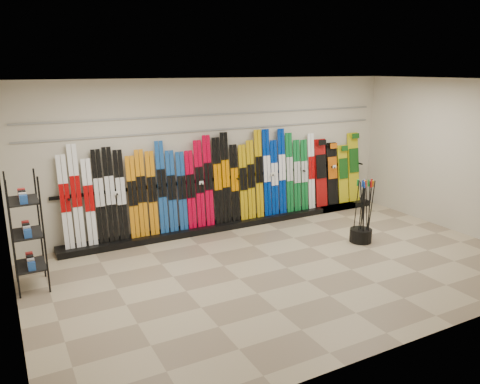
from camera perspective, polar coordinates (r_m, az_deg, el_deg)
floor at (r=7.83m, az=5.76°, el=-9.17°), size 8.00×8.00×0.00m
back_wall at (r=9.48m, az=-2.42°, el=4.65°), size 8.00×0.00×8.00m
left_wall at (r=6.15m, az=-26.65°, el=-2.62°), size 0.00×5.00×5.00m
right_wall at (r=10.11m, az=25.27°, el=3.88°), size 0.00×5.00×5.00m
ceiling at (r=7.16m, az=6.39°, el=13.34°), size 8.00×8.00×0.00m
ski_rack_base at (r=9.75m, az=-0.57°, el=-3.80°), size 8.00×0.40×0.12m
skis at (r=9.25m, az=-4.34°, el=0.91°), size 5.38×0.20×1.84m
snowboards at (r=11.06m, az=11.82°, el=2.44°), size 1.26×0.25×1.60m
accessory_rack at (r=7.50m, az=-24.54°, el=-4.47°), size 0.40×0.60×1.74m
pole_bin at (r=9.15m, az=14.49°, el=-5.13°), size 0.41×0.41×0.25m
ski_poles at (r=8.98m, az=14.91°, el=-2.27°), size 0.34×0.30×1.18m
slatwall_rail_0 at (r=9.39m, az=-2.40°, el=7.64°), size 7.60×0.02×0.03m
slatwall_rail_1 at (r=9.35m, az=-2.42°, el=9.46°), size 7.60×0.02×0.03m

